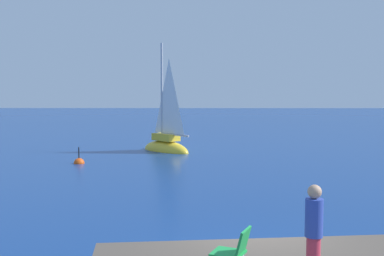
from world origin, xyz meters
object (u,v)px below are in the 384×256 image
person_standing (314,233)px  beach_chair (235,249)px  marker_buoy (79,163)px  sailboat_near (166,145)px

person_standing → beach_chair: bearing=107.6°
marker_buoy → sailboat_near: bearing=49.4°
beach_chair → marker_buoy: bearing=-45.6°
sailboat_near → beach_chair: size_ratio=9.13×
person_standing → marker_buoy: (-7.93, 17.72, -1.71)m
sailboat_near → person_standing: 22.97m
sailboat_near → marker_buoy: (-4.22, -4.91, -0.39)m
person_standing → beach_chair: size_ratio=2.03×
beach_chair → marker_buoy: 18.56m
person_standing → marker_buoy: 19.49m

